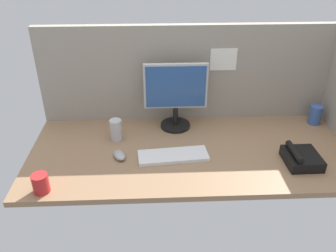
# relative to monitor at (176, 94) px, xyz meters

# --- Properties ---
(ground_plane) EXTENTS (1.80, 0.80, 0.03)m
(ground_plane) POSITION_rel_monitor_xyz_m (0.09, -0.25, -0.23)
(ground_plane) COLOR #8C6B4C
(cubicle_wall_back) EXTENTS (1.80, 0.06, 0.59)m
(cubicle_wall_back) POSITION_rel_monitor_xyz_m (0.09, 0.12, 0.08)
(cubicle_wall_back) COLOR gray
(cubicle_wall_back) RESTS_ON ground_plane
(monitor) EXTENTS (0.37, 0.18, 0.40)m
(monitor) POSITION_rel_monitor_xyz_m (0.00, 0.00, 0.00)
(monitor) COLOR black
(monitor) RESTS_ON ground_plane
(keyboard) EXTENTS (0.38, 0.16, 0.02)m
(keyboard) POSITION_rel_monitor_xyz_m (-0.03, -0.33, -0.21)
(keyboard) COLOR silver
(keyboard) RESTS_ON ground_plane
(mouse) EXTENTS (0.09, 0.11, 0.03)m
(mouse) POSITION_rel_monitor_xyz_m (-0.32, -0.33, -0.20)
(mouse) COLOR #99999E
(mouse) RESTS_ON ground_plane
(mug_red_plastic) EXTENTS (0.08, 0.08, 0.09)m
(mug_red_plastic) POSITION_rel_monitor_xyz_m (-0.65, -0.58, -0.17)
(mug_red_plastic) COLOR red
(mug_red_plastic) RESTS_ON ground_plane
(mug_ceramic_blue) EXTENTS (0.07, 0.07, 0.12)m
(mug_ceramic_blue) POSITION_rel_monitor_xyz_m (0.87, -0.00, -0.16)
(mug_ceramic_blue) COLOR #38569E
(mug_ceramic_blue) RESTS_ON ground_plane
(mug_steel) EXTENTS (0.07, 0.07, 0.12)m
(mug_steel) POSITION_rel_monitor_xyz_m (-0.35, -0.14, -0.16)
(mug_steel) COLOR #B2B2B7
(mug_steel) RESTS_ON ground_plane
(desk_phone) EXTENTS (0.17, 0.19, 0.09)m
(desk_phone) POSITION_rel_monitor_xyz_m (0.62, -0.42, -0.19)
(desk_phone) COLOR black
(desk_phone) RESTS_ON ground_plane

